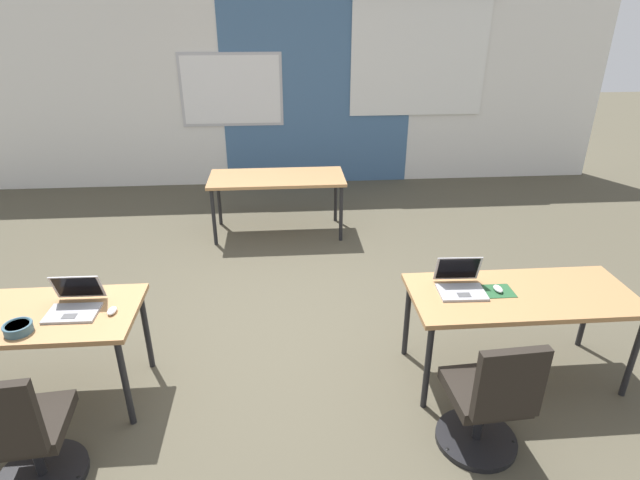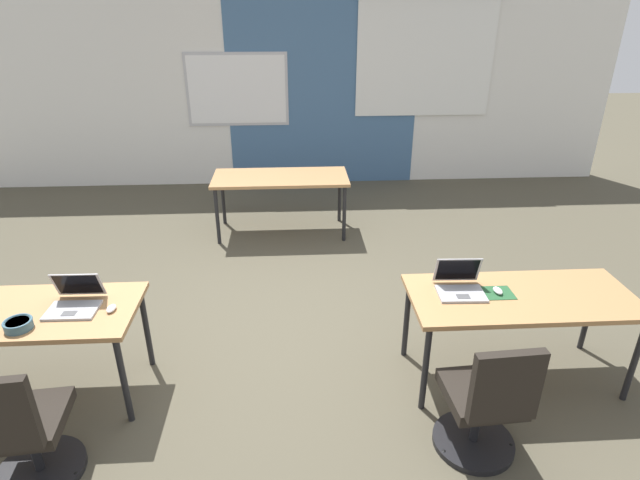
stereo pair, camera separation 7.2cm
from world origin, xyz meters
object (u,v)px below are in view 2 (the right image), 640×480
at_px(snack_bowl, 18,324).
at_px(laptop_near_left_inner, 74,301).
at_px(desk_near_left, 18,318).
at_px(mouse_near_right_inner, 498,291).
at_px(mouse_near_left_inner, 111,308).
at_px(chair_near_left_inner, 22,436).
at_px(desk_far_center, 281,181).
at_px(laptop_near_right_inner, 460,285).
at_px(chair_near_right_inner, 485,407).
at_px(desk_near_right, 521,302).

bearing_deg(snack_bowl, laptop_near_left_inner, 41.70).
relative_size(desk_near_left, mouse_near_right_inner, 15.39).
bearing_deg(mouse_near_left_inner, mouse_near_right_inner, 1.48).
bearing_deg(chair_near_left_inner, desk_far_center, -117.13).
height_order(desk_near_left, chair_near_left_inner, chair_near_left_inner).
xyz_separation_m(mouse_near_right_inner, chair_near_left_inner, (-3.02, -0.82, -0.36)).
distance_m(laptop_near_left_inner, chair_near_left_inner, 0.90).
relative_size(laptop_near_right_inner, chair_near_right_inner, 0.37).
bearing_deg(desk_far_center, laptop_near_right_inner, -64.19).
bearing_deg(chair_near_left_inner, laptop_near_left_inner, -100.43).
bearing_deg(chair_near_right_inner, laptop_near_right_inner, -96.68).
distance_m(desk_near_left, laptop_near_right_inner, 3.07).
height_order(chair_near_right_inner, laptop_near_left_inner, laptop_near_left_inner).
height_order(laptop_near_left_inner, mouse_near_left_inner, laptop_near_left_inner).
height_order(desk_far_center, mouse_near_left_inner, mouse_near_left_inner).
xyz_separation_m(chair_near_right_inner, chair_near_left_inner, (-2.71, -0.07, 0.00)).
xyz_separation_m(desk_near_left, snack_bowl, (0.12, -0.21, 0.10)).
height_order(chair_near_right_inner, chair_near_left_inner, same).
xyz_separation_m(laptop_near_left_inner, mouse_near_left_inner, (0.26, -0.06, -0.03)).
bearing_deg(chair_near_right_inner, laptop_near_left_inner, -19.16).
relative_size(desk_far_center, mouse_near_right_inner, 15.39).
bearing_deg(laptop_near_right_inner, mouse_near_right_inner, -7.12).
bearing_deg(mouse_near_left_inner, desk_far_center, 68.72).
bearing_deg(snack_bowl, laptop_near_right_inner, 5.67).
height_order(desk_near_left, laptop_near_left_inner, laptop_near_left_inner).
height_order(desk_near_right, laptop_near_left_inner, laptop_near_left_inner).
height_order(desk_near_left, snack_bowl, snack_bowl).
height_order(desk_near_right, snack_bowl, snack_bowl).
bearing_deg(desk_near_right, laptop_near_left_inner, 179.57).
bearing_deg(chair_near_right_inner, desk_far_center, -73.62).
xyz_separation_m(desk_near_left, laptop_near_right_inner, (3.07, 0.08, 0.11)).
relative_size(mouse_near_right_inner, chair_near_right_inner, 0.11).
distance_m(desk_near_left, mouse_near_left_inner, 0.65).
bearing_deg(mouse_near_left_inner, chair_near_right_inner, -15.97).
xyz_separation_m(desk_near_right, laptop_near_left_inner, (-3.11, 0.02, 0.11)).
distance_m(laptop_near_right_inner, snack_bowl, 2.96).
bearing_deg(laptop_near_right_inner, mouse_near_left_inner, -175.16).
distance_m(chair_near_left_inner, snack_bowl, 0.71).
relative_size(desk_near_left, laptop_near_right_inner, 4.69).
bearing_deg(laptop_near_left_inner, desk_far_center, 64.88).
relative_size(desk_near_left, desk_near_right, 1.00).
relative_size(laptop_near_right_inner, mouse_near_left_inner, 3.31).
bearing_deg(chair_near_right_inner, mouse_near_right_inner, -116.00).
height_order(desk_far_center, mouse_near_right_inner, mouse_near_right_inner).
bearing_deg(mouse_near_right_inner, snack_bowl, -175.57).
relative_size(mouse_near_right_inner, mouse_near_left_inner, 1.01).
bearing_deg(snack_bowl, chair_near_left_inner, -71.16).
distance_m(desk_near_left, chair_near_left_inner, 0.89).
distance_m(mouse_near_right_inner, snack_bowl, 3.22).
bearing_deg(mouse_near_left_inner, laptop_near_left_inner, 167.38).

